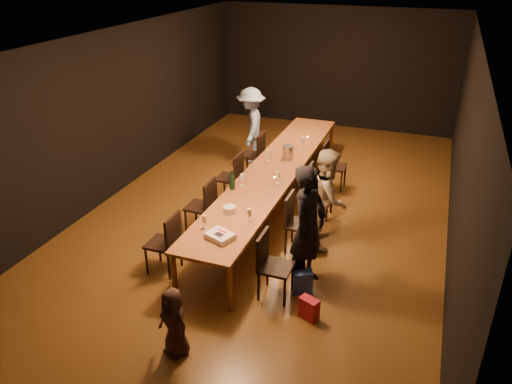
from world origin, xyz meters
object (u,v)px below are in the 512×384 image
(man_blue, at_px, (251,126))
(plate_stack, at_px, (230,210))
(chair_left_3, at_px, (252,154))
(child, at_px, (174,322))
(chair_left_2, at_px, (229,177))
(champagne_bottle, at_px, (232,178))
(chair_right_0, at_px, (276,266))
(chair_right_3, at_px, (335,166))
(chair_left_0, at_px, (163,243))
(chair_right_1, at_px, (301,224))
(woman_birthday, at_px, (308,227))
(chair_left_1, at_px, (200,206))
(table, at_px, (273,172))
(birthday_cake, at_px, (220,236))
(ice_bucket, at_px, (288,152))
(woman_tan, at_px, (327,198))
(chair_right_2, at_px, (320,191))

(man_blue, xyz_separation_m, plate_stack, (1.06, -3.65, -0.01))
(chair_left_3, xyz_separation_m, child, (0.95, -5.00, -0.03))
(chair_left_2, distance_m, child, 3.91)
(chair_left_3, bearing_deg, chair_left_2, -180.00)
(champagne_bottle, bearing_deg, chair_right_0, -49.47)
(chair_right_3, xyz_separation_m, child, (-0.75, -5.00, -0.03))
(chair_left_0, height_order, chair_left_3, same)
(chair_right_1, distance_m, man_blue, 3.72)
(child, xyz_separation_m, champagne_bottle, (-0.47, 2.82, 0.50))
(chair_right_1, height_order, chair_left_2, same)
(chair_left_2, bearing_deg, woman_birthday, -134.44)
(chair_right_0, distance_m, champagne_bottle, 1.93)
(chair_left_1, relative_size, plate_stack, 4.94)
(table, distance_m, birthday_cake, 2.44)
(birthday_cake, height_order, ice_bucket, ice_bucket)
(woman_tan, distance_m, birthday_cake, 1.95)
(birthday_cake, xyz_separation_m, plate_stack, (-0.16, 0.70, 0.01))
(chair_right_1, bearing_deg, woman_tan, 141.89)
(chair_right_1, xyz_separation_m, child, (-0.75, -2.60, -0.03))
(chair_right_0, xyz_separation_m, chair_left_1, (-1.70, 1.20, 0.00))
(chair_right_1, bearing_deg, plate_stack, -60.18)
(chair_left_0, xyz_separation_m, child, (0.95, -1.40, -0.03))
(chair_left_1, relative_size, woman_tan, 0.59)
(chair_right_3, xyz_separation_m, chair_left_1, (-1.70, -2.40, 0.00))
(chair_right_0, relative_size, champagne_bottle, 2.50)
(chair_left_1, xyz_separation_m, man_blue, (-0.30, 3.11, 0.35))
(chair_left_2, xyz_separation_m, man_blue, (-0.30, 1.91, 0.35))
(man_blue, distance_m, child, 5.86)
(chair_left_3, distance_m, ice_bucket, 1.17)
(table, bearing_deg, ice_bucket, 83.05)
(chair_right_2, relative_size, chair_right_3, 1.00)
(chair_left_2, bearing_deg, chair_right_2, -90.00)
(chair_left_2, xyz_separation_m, woman_birthday, (2.00, -1.96, 0.42))
(man_blue, bearing_deg, chair_left_3, 4.72)
(woman_birthday, relative_size, birthday_cake, 4.18)
(table, relative_size, chair_right_2, 6.45)
(chair_right_0, relative_size, chair_right_3, 1.00)
(table, bearing_deg, champagne_bottle, -110.72)
(chair_left_2, xyz_separation_m, plate_stack, (0.76, -1.74, 0.34))
(chair_left_3, relative_size, woman_birthday, 0.53)
(chair_left_0, bearing_deg, chair_left_2, 0.00)
(champagne_bottle, bearing_deg, chair_left_2, 116.29)
(chair_left_2, distance_m, plate_stack, 1.93)
(table, height_order, chair_right_1, chair_right_1)
(man_blue, bearing_deg, chair_left_0, -14.10)
(chair_right_1, xyz_separation_m, birthday_cake, (-0.78, -1.24, 0.32))
(chair_right_3, bearing_deg, chair_left_2, -54.78)
(birthday_cake, bearing_deg, ice_bucket, 110.52)
(chair_left_3, xyz_separation_m, man_blue, (-0.30, 0.71, 0.35))
(chair_left_3, relative_size, man_blue, 0.57)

